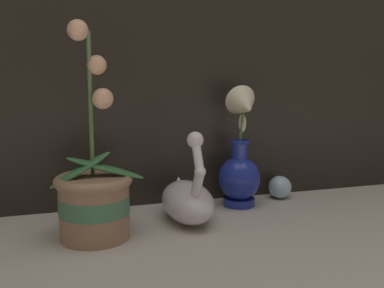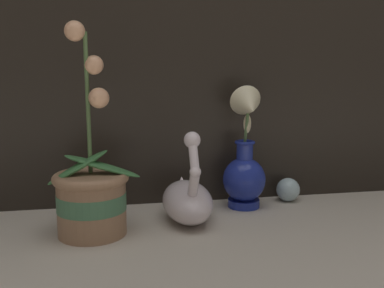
{
  "view_description": "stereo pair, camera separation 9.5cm",
  "coord_description": "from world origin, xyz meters",
  "px_view_note": "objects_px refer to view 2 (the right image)",
  "views": [
    {
      "loc": [
        -0.28,
        -0.76,
        0.33
      ],
      "look_at": [
        -0.02,
        0.14,
        0.17
      ],
      "focal_mm": 42.0,
      "sensor_mm": 36.0,
      "label": 1
    },
    {
      "loc": [
        -0.19,
        -0.79,
        0.33
      ],
      "look_at": [
        -0.02,
        0.14,
        0.17
      ],
      "focal_mm": 42.0,
      "sensor_mm": 36.0,
      "label": 2
    }
  ],
  "objects_px": {
    "orchid_potted_plant": "(91,193)",
    "blue_vase": "(245,164)",
    "glass_sphere": "(288,190)",
    "swan_figurine": "(187,199)"
  },
  "relations": [
    {
      "from": "blue_vase",
      "to": "glass_sphere",
      "type": "bearing_deg",
      "value": 14.25
    },
    {
      "from": "blue_vase",
      "to": "swan_figurine",
      "type": "bearing_deg",
      "value": -156.32
    },
    {
      "from": "swan_figurine",
      "to": "blue_vase",
      "type": "xyz_separation_m",
      "value": [
        0.15,
        0.07,
        0.06
      ]
    },
    {
      "from": "orchid_potted_plant",
      "to": "blue_vase",
      "type": "height_order",
      "value": "orchid_potted_plant"
    },
    {
      "from": "orchid_potted_plant",
      "to": "swan_figurine",
      "type": "bearing_deg",
      "value": 13.0
    },
    {
      "from": "orchid_potted_plant",
      "to": "swan_figurine",
      "type": "xyz_separation_m",
      "value": [
        0.2,
        0.05,
        -0.04
      ]
    },
    {
      "from": "blue_vase",
      "to": "glass_sphere",
      "type": "height_order",
      "value": "blue_vase"
    },
    {
      "from": "orchid_potted_plant",
      "to": "swan_figurine",
      "type": "relative_size",
      "value": 2.03
    },
    {
      "from": "swan_figurine",
      "to": "blue_vase",
      "type": "relative_size",
      "value": 0.71
    },
    {
      "from": "swan_figurine",
      "to": "blue_vase",
      "type": "distance_m",
      "value": 0.17
    }
  ]
}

